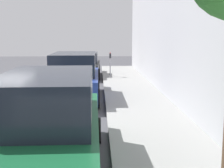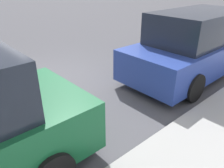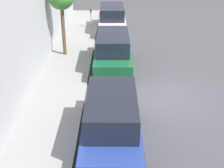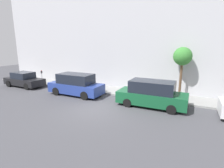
# 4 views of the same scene
# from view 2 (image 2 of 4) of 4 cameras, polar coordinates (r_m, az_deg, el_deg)

# --- Properties ---
(ground_plane) EXTENTS (60.00, 60.00, 0.00)m
(ground_plane) POSITION_cam_2_polar(r_m,az_deg,el_deg) (6.56, -14.18, 0.64)
(ground_plane) COLOR #424247
(parked_minivan_third) EXTENTS (2.02, 4.90, 1.90)m
(parked_minivan_third) POSITION_cam_2_polar(r_m,az_deg,el_deg) (7.05, 21.05, 9.49)
(parked_minivan_third) COLOR navy
(parked_minivan_third) RESTS_ON ground_plane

